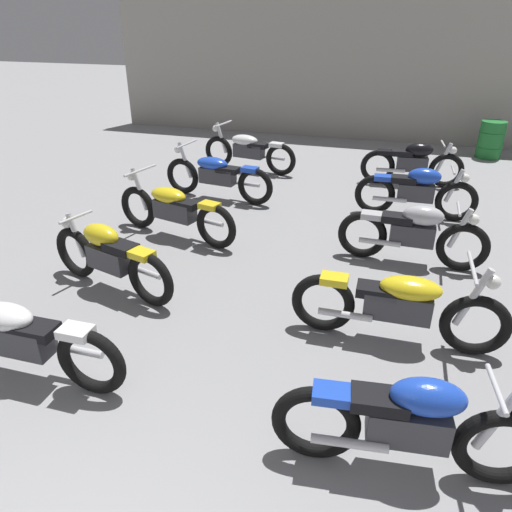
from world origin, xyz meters
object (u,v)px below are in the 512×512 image
motorcycle_left_row_3 (174,209)px  motorcycle_left_row_5 (248,150)px  motorcycle_right_row_4 (417,191)px  motorcycle_left_row_1 (16,336)px  motorcycle_left_row_4 (217,175)px  motorcycle_right_row_3 (413,232)px  motorcycle_left_row_2 (109,256)px  motorcycle_right_row_1 (410,422)px  motorcycle_right_row_2 (399,304)px  motorcycle_right_row_5 (413,162)px  oil_drum (491,140)px

motorcycle_left_row_3 → motorcycle_left_row_5: (-0.01, 3.64, 0.00)m
motorcycle_right_row_4 → motorcycle_left_row_1: bearing=-123.3°
motorcycle_left_row_4 → motorcycle_right_row_3: (3.44, -1.64, 0.01)m
motorcycle_left_row_2 → motorcycle_left_row_5: motorcycle_left_row_5 is taller
motorcycle_left_row_2 → motorcycle_left_row_3: (0.05, 1.66, -0.01)m
motorcycle_left_row_5 → motorcycle_right_row_1: (3.48, -6.98, 0.01)m
motorcycle_left_row_3 → motorcycle_right_row_2: bearing=-27.5°
motorcycle_left_row_1 → motorcycle_right_row_5: motorcycle_left_row_1 is taller
motorcycle_left_row_1 → motorcycle_left_row_2: 1.65m
motorcycle_left_row_3 → motorcycle_left_row_5: same height
motorcycle_left_row_1 → motorcycle_right_row_1: bearing=-0.4°
motorcycle_left_row_2 → motorcycle_right_row_4: same height
motorcycle_left_row_5 → motorcycle_right_row_4: 3.88m
motorcycle_left_row_2 → motorcycle_right_row_5: 6.32m
motorcycle_left_row_1 → motorcycle_left_row_2: size_ratio=1.13×
motorcycle_right_row_2 → motorcycle_right_row_3: bearing=86.7°
motorcycle_right_row_3 → motorcycle_right_row_4: (0.02, 1.77, 0.00)m
motorcycle_right_row_1 → motorcycle_left_row_2: bearing=154.5°
motorcycle_left_row_1 → oil_drum: 10.89m
motorcycle_right_row_1 → motorcycle_right_row_5: size_ratio=1.00×
motorcycle_left_row_3 → oil_drum: size_ratio=2.51×
motorcycle_left_row_1 → motorcycle_left_row_3: (-0.03, 3.31, 0.00)m
motorcycle_left_row_2 → oil_drum: bearing=57.3°
motorcycle_left_row_5 → motorcycle_right_row_2: 6.33m
motorcycle_left_row_1 → motorcycle_right_row_3: size_ratio=1.10×
motorcycle_left_row_1 → motorcycle_right_row_4: motorcycle_left_row_1 is taller
motorcycle_left_row_1 → motorcycle_left_row_4: same height
motorcycle_right_row_3 → motorcycle_left_row_3: bearing=-177.7°
motorcycle_left_row_5 → oil_drum: motorcycle_left_row_5 is taller
motorcycle_left_row_5 → motorcycle_right_row_3: motorcycle_left_row_5 is taller
motorcycle_left_row_3 → motorcycle_left_row_2: bearing=-91.7°
motorcycle_left_row_3 → motorcycle_right_row_3: size_ratio=1.08×
motorcycle_right_row_1 → motorcycle_right_row_3: (-0.03, 3.47, 0.00)m
motorcycle_right_row_4 → motorcycle_left_row_2: bearing=-134.5°
motorcycle_left_row_5 → motorcycle_right_row_5: bearing=0.1°
motorcycle_left_row_3 → motorcycle_right_row_2: same height
motorcycle_left_row_3 → oil_drum: bearing=51.2°
motorcycle_left_row_5 → motorcycle_right_row_5: size_ratio=1.10×
motorcycle_right_row_2 → motorcycle_right_row_3: motorcycle_right_row_2 is taller
motorcycle_left_row_2 → motorcycle_right_row_2: (3.38, -0.07, -0.01)m
motorcycle_left_row_2 → motorcycle_right_row_3: (3.49, 1.80, 0.00)m
oil_drum → motorcycle_right_row_5: bearing=-122.6°
motorcycle_left_row_3 → motorcycle_right_row_3: 3.44m
motorcycle_left_row_1 → motorcycle_right_row_2: size_ratio=1.00×
motorcycle_right_row_3 → motorcycle_right_row_5: same height
motorcycle_left_row_5 → motorcycle_right_row_1: bearing=-63.5°
motorcycle_left_row_3 → motorcycle_left_row_4: size_ratio=0.99×
motorcycle_left_row_2 → oil_drum: size_ratio=2.27×
motorcycle_left_row_1 → oil_drum: motorcycle_left_row_1 is taller
motorcycle_left_row_1 → motorcycle_right_row_2: (3.30, 1.58, 0.00)m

